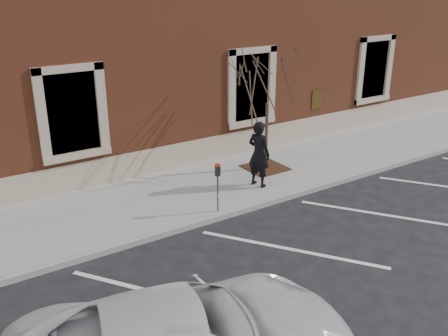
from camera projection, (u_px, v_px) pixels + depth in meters
ground at (236, 214)px, 13.15m from camera, size 120.00×120.00×0.00m
sidewalk_near at (202, 189)px, 14.49m from camera, size 40.00×3.50×0.15m
curb_near at (238, 212)px, 13.09m from camera, size 40.00×0.12×0.15m
parking_stripes at (291, 249)px, 11.44m from camera, size 28.00×4.40×0.01m
building_civic at (114, 31)px, 17.73m from camera, size 40.00×8.62×8.00m
man at (259, 154)px, 14.21m from camera, size 0.66×0.81×1.93m
parking_meter at (218, 179)px, 12.63m from camera, size 0.12×0.09×1.31m
tree_grate at (265, 168)px, 15.84m from camera, size 1.21×1.21×0.03m
sapling at (268, 84)px, 14.86m from camera, size 2.31×2.31×3.85m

